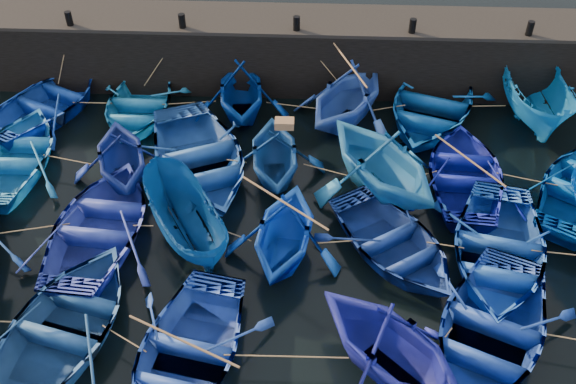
{
  "coord_description": "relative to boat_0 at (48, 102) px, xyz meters",
  "views": [
    {
      "loc": [
        0.66,
        -10.92,
        13.13
      ],
      "look_at": [
        0.0,
        3.2,
        0.7
      ],
      "focal_mm": 40.0,
      "sensor_mm": 36.0,
      "label": 1
    }
  ],
  "objects": [
    {
      "name": "boat_3",
      "position": [
        10.57,
        -0.0,
        0.63
      ],
      "size": [
        5.47,
        5.68,
        2.31
      ],
      "primitive_type": "imported",
      "rotation": [
        0.0,
        0.0,
        -0.53
      ],
      "color": "blue",
      "rests_on": "ground"
    },
    {
      "name": "boat_23",
      "position": [
        11.3,
        -10.15,
        0.57
      ],
      "size": [
        5.52,
        5.51,
        2.2
      ],
      "primitive_type": "imported",
      "rotation": [
        0.0,
        0.0,
        0.8
      ],
      "color": "#1A229C",
      "rests_on": "ground"
    },
    {
      "name": "boat_8",
      "position": [
        5.84,
        -2.98,
        0.07
      ],
      "size": [
        6.11,
        6.96,
        1.2
      ],
      "primitive_type": "imported",
      "rotation": [
        0.0,
        0.0,
        0.41
      ],
      "color": "#1F50A5",
      "rests_on": "ground"
    },
    {
      "name": "bollard_4",
      "position": [
        16.75,
        1.79,
        2.34
      ],
      "size": [
        0.24,
        0.24,
        0.5
      ],
      "primitive_type": "cylinder",
      "color": "black",
      "rests_on": "quay_top"
    },
    {
      "name": "boat_2",
      "position": [
        6.86,
        0.32,
        0.51
      ],
      "size": [
        3.83,
        4.3,
        2.07
      ],
      "primitive_type": "imported",
      "rotation": [
        0.0,
        0.0,
        0.12
      ],
      "color": "navy",
      "rests_on": "ground"
    },
    {
      "name": "ground",
      "position": [
        8.75,
        -7.81,
        -0.53
      ],
      "size": [
        120.0,
        120.0,
        0.0
      ],
      "primitive_type": "plane",
      "color": "black",
      "rests_on": "ground"
    },
    {
      "name": "bollard_1",
      "position": [
        4.75,
        1.79,
        2.34
      ],
      "size": [
        0.24,
        0.24,
        0.5
      ],
      "primitive_type": "cylinder",
      "color": "black",
      "rests_on": "quay_top"
    },
    {
      "name": "boat_7",
      "position": [
        3.55,
        -3.44,
        0.44
      ],
      "size": [
        4.23,
        4.54,
        1.94
      ],
      "primitive_type": "imported",
      "rotation": [
        0.0,
        0.0,
        3.48
      ],
      "color": "navy",
      "rests_on": "ground"
    },
    {
      "name": "bollard_2",
      "position": [
        8.75,
        1.79,
        2.34
      ],
      "size": [
        0.24,
        0.24,
        0.5
      ],
      "primitive_type": "cylinder",
      "color": "black",
      "rests_on": "quay_top"
    },
    {
      "name": "quay_wall",
      "position": [
        8.75,
        2.69,
        0.72
      ],
      "size": [
        26.0,
        2.5,
        2.5
      ],
      "primitive_type": "cube",
      "color": "black",
      "rests_on": "ground"
    },
    {
      "name": "boat_5",
      "position": [
        17.07,
        0.5,
        0.5
      ],
      "size": [
        2.02,
        5.3,
        2.05
      ],
      "primitive_type": "imported",
      "rotation": [
        0.0,
        0.0,
        -0.01
      ],
      "color": "blue",
      "rests_on": "ground"
    },
    {
      "name": "boat_17",
      "position": [
        11.73,
        -6.34,
        -0.05
      ],
      "size": [
        5.29,
        5.65,
        0.95
      ],
      "primitive_type": "imported",
      "rotation": [
        0.0,
        0.0,
        0.59
      ],
      "color": "navy",
      "rests_on": "ground"
    },
    {
      "name": "boat_4",
      "position": [
        13.54,
        0.38,
        0.07
      ],
      "size": [
        5.8,
        6.79,
        1.19
      ],
      "primitive_type": "imported",
      "rotation": [
        0.0,
        0.0,
        -0.34
      ],
      "color": "navy",
      "rests_on": "ground"
    },
    {
      "name": "boat_18",
      "position": [
        14.51,
        -6.52,
        0.02
      ],
      "size": [
        4.83,
        5.97,
        1.09
      ],
      "primitive_type": "imported",
      "rotation": [
        0.0,
        0.0,
        -0.22
      ],
      "color": "blue",
      "rests_on": "ground"
    },
    {
      "name": "boat_24",
      "position": [
        13.79,
        -9.2,
        0.01
      ],
      "size": [
        5.51,
        6.25,
        1.08
      ],
      "primitive_type": "imported",
      "rotation": [
        0.0,
        0.0,
        -0.42
      ],
      "color": "#163A9C",
      "rests_on": "ground"
    },
    {
      "name": "boat_6",
      "position": [
        -0.04,
        -3.02,
        -0.01
      ],
      "size": [
        3.59,
        4.99,
        1.03
      ],
      "primitive_type": "imported",
      "rotation": [
        0.0,
        0.0,
        3.15
      ],
      "color": "blue",
      "rests_on": "ground"
    },
    {
      "name": "boat_14",
      "position": [
        3.56,
        -6.08,
        0.02
      ],
      "size": [
        4.18,
        5.55,
        1.09
      ],
      "primitive_type": "imported",
      "rotation": [
        0.0,
        0.0,
        3.06
      ],
      "color": "#2A3BB1",
      "rests_on": "ground"
    },
    {
      "name": "boat_0",
      "position": [
        0.0,
        0.0,
        0.0
      ],
      "size": [
        5.54,
        6.18,
        1.05
      ],
      "primitive_type": "imported",
      "rotation": [
        0.0,
        0.0,
        2.68
      ],
      "color": "#0E37A2",
      "rests_on": "ground"
    },
    {
      "name": "boat_11",
      "position": [
        14.19,
        -3.26,
        -0.02
      ],
      "size": [
        3.89,
        5.15,
        1.01
      ],
      "primitive_type": "imported",
      "rotation": [
        0.0,
        0.0,
        3.06
      ],
      "color": "#0A1589",
      "rests_on": "ground"
    },
    {
      "name": "wooden_crate",
      "position": [
        8.57,
        -3.1,
        1.55
      ],
      "size": [
        0.57,
        0.4,
        0.24
      ],
      "primitive_type": "cube",
      "color": "#976A42",
      "rests_on": "boat_9"
    },
    {
      "name": "loose_oars",
      "position": [
        10.03,
        -5.0,
        1.08
      ],
      "size": [
        9.82,
        12.28,
        1.36
      ],
      "color": "#99724C",
      "rests_on": "ground"
    },
    {
      "name": "boat_16",
      "position": [
        8.73,
        -6.52,
        0.47
      ],
      "size": [
        3.77,
        4.21,
        1.99
      ],
      "primitive_type": "imported",
      "rotation": [
        0.0,
        0.0,
        -0.15
      ],
      "color": "blue",
      "rests_on": "ground"
    },
    {
      "name": "boat_9",
      "position": [
        8.27,
        -3.1,
        0.45
      ],
      "size": [
        3.6,
        4.05,
        1.96
      ],
      "primitive_type": "imported",
      "rotation": [
        0.0,
        0.0,
        3.25
      ],
      "color": "navy",
      "rests_on": "ground"
    },
    {
      "name": "boat_15",
      "position": [
        5.93,
        -6.06,
        0.3
      ],
      "size": [
        3.57,
        4.49,
        1.65
      ],
      "primitive_type": "imported",
      "rotation": [
        0.0,
        0.0,
        3.68
      ],
      "color": "navy",
      "rests_on": "ground"
    },
    {
      "name": "bollard_3",
      "position": [
        12.75,
        1.79,
        2.34
      ],
      "size": [
        0.24,
        0.24,
        0.5
      ],
      "primitive_type": "cylinder",
      "color": "black",
      "rests_on": "quay_top"
    },
    {
      "name": "boat_21",
      "position": [
        3.61,
        -9.51,
        0.01
      ],
      "size": [
        4.86,
        5.91,
        1.07
      ],
      "primitive_type": "imported",
      "rotation": [
        0.0,
        0.0,
        2.89
      ],
      "color": "navy",
      "rests_on": "ground"
    },
    {
      "name": "quay_top",
      "position": [
        8.75,
        2.69,
        2.03
      ],
      "size": [
        26.0,
        2.5,
        0.12
      ],
      "primitive_type": "cube",
      "color": "black",
      "rests_on": "quay_wall"
    },
    {
      "name": "mooring_ropes",
      "position": [
        8.77,
        -2.92,
        0.35
      ],
      "size": [
        17.11,
        11.94,
        2.1
      ],
      "color": "tan",
      "rests_on": "ground"
    },
    {
      "name": "boat_1",
      "position": [
        3.19,
        0.02,
        -0.04
      ],
      "size": [
        3.46,
        4.78,
        0.98
      ],
      "primitive_type": "imported",
      "rotation": [
        0.0,
        0.0,
        -0.02
      ],
      "color": "blue",
      "rests_on": "ground"
    },
    {
      "name": "bollard_0",
      "position": [
        0.75,
        1.79,
        2.34
      ],
      "size": [
        0.24,
        0.24,
        0.5
      ],
      "primitive_type": "cylinder",
      "color": "black",
      "rests_on": "quay_top"
    },
    {
      "name": "boat_22",
      "position": [
        6.62,
        -10.2,
        -0.02
      ],
      "size": [
        4.36,
        5.44,
        1.01
      ],
      "primitive_type": "imported",
      "rotation": [
        0.0,
        0.0,
        -0.2
      ],
      "color": "blue",
      "rests_on": "ground"
    },
    {
      "name": "boat_10",
      "position": [
        11.52,
        -3.63,
        0.72
      ],
      "size": [
        6.03,
        6.2,
        2.49
      ],
      "primitive_type": "imported",
      "rotation": [
        0.0,
        0.0,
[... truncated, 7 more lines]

